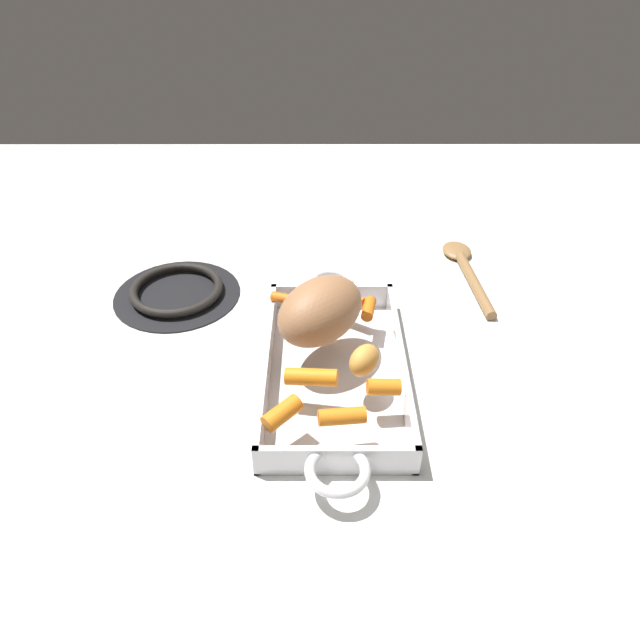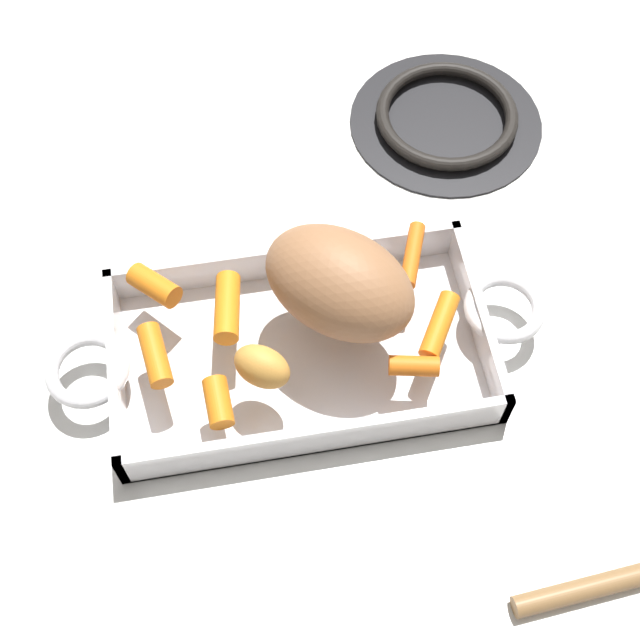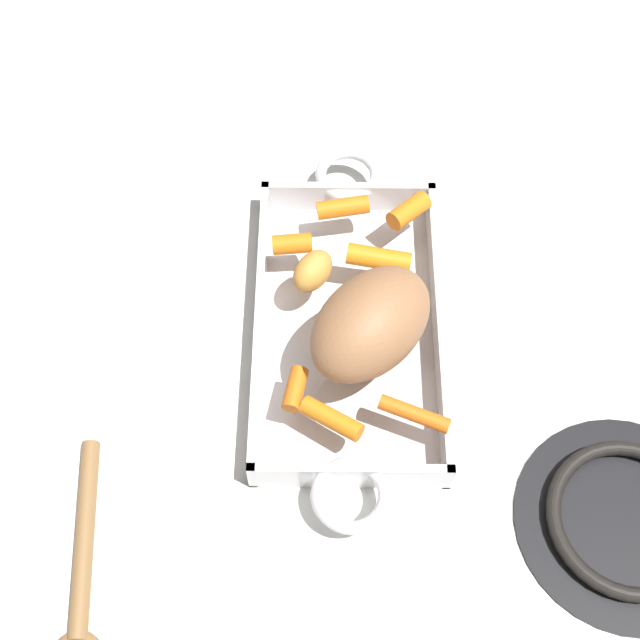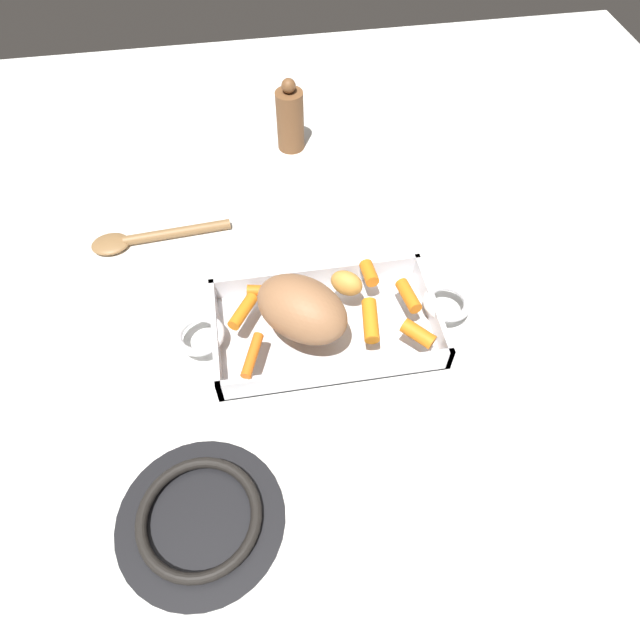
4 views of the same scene
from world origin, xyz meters
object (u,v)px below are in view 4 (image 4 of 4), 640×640
baby_carrot_northwest (418,334)px  stove_burner_rear (200,518)px  pork_roast (302,309)px  baby_carrot_short (252,355)px  baby_carrot_southwest (261,291)px  baby_carrot_southeast (243,311)px  potato_halved (347,283)px  baby_carrot_center_right (370,320)px  pepper_mill (290,119)px  serving_spoon (146,238)px  roasting_dish (326,325)px  baby_carrot_northeast (408,296)px  baby_carrot_center_left (369,273)px

baby_carrot_northwest → stove_burner_rear: size_ratio=0.23×
pork_roast → baby_carrot_northwest: pork_roast is taller
baby_carrot_short → baby_carrot_southwest: bearing=77.8°
baby_carrot_southeast → potato_halved: bearing=7.1°
baby_carrot_center_right → pepper_mill: (-0.05, 0.49, 0.01)m
baby_carrot_northwest → serving_spoon: baby_carrot_northwest is taller
baby_carrot_short → serving_spoon: size_ratio=0.28×
roasting_dish → pork_roast: (-0.04, -0.02, 0.07)m
baby_carrot_northwest → baby_carrot_southwest: baby_carrot_northwest is taller
baby_carrot_center_right → serving_spoon: baby_carrot_center_right is taller
serving_spoon → baby_carrot_northeast: bearing=145.5°
roasting_dish → baby_carrot_center_left: 0.10m
baby_carrot_short → potato_halved: 0.18m
baby_carrot_center_right → serving_spoon: 0.43m
baby_carrot_northwest → baby_carrot_northeast: size_ratio=0.87×
potato_halved → baby_carrot_short: bearing=-147.3°
baby_carrot_southeast → pepper_mill: 0.46m
baby_carrot_northwest → baby_carrot_southwest: (-0.21, 0.12, -0.00)m
baby_carrot_center_left → baby_carrot_southeast: bearing=-168.1°
stove_burner_rear → serving_spoon: stove_burner_rear is taller
roasting_dish → baby_carrot_northeast: (0.12, 0.01, 0.04)m
roasting_dish → baby_carrot_southeast: (-0.12, 0.02, 0.04)m
potato_halved → stove_burner_rear: potato_halved is taller
baby_carrot_southwest → potato_halved: bearing=-6.8°
roasting_dish → baby_carrot_southwest: (-0.09, 0.05, 0.04)m
baby_carrot_southwest → potato_halved: (0.13, -0.01, 0.01)m
baby_carrot_southeast → serving_spoon: (-0.15, 0.22, -0.04)m
baby_carrot_northeast → baby_carrot_southeast: 0.24m
stove_burner_rear → pepper_mill: 0.75m
baby_carrot_northwest → baby_carrot_center_right: bearing=151.3°
roasting_dish → baby_carrot_short: size_ratio=6.54×
baby_carrot_center_right → baby_carrot_center_left: 0.09m
baby_carrot_southwest → stove_burner_rear: 0.33m
baby_carrot_southwest → pepper_mill: size_ratio=0.29×
baby_carrot_southeast → stove_burner_rear: size_ratio=0.29×
baby_carrot_northeast → potato_halved: size_ratio=1.11×
baby_carrot_center_right → baby_carrot_northeast: bearing=28.9°
pork_roast → baby_carrot_northwest: size_ratio=2.83×
pepper_mill → baby_carrot_southeast: bearing=-106.1°
pork_roast → baby_carrot_center_right: 0.10m
baby_carrot_northwest → baby_carrot_center_right: same height
baby_carrot_center_right → baby_carrot_short: baby_carrot_center_right is taller
baby_carrot_short → baby_carrot_northwest: bearing=-1.0°
pork_roast → baby_carrot_short: bearing=-151.6°
pork_roast → potato_halved: size_ratio=2.74×
baby_carrot_northwest → baby_carrot_center_left: size_ratio=1.19×
baby_carrot_short → baby_carrot_center_left: bearing=31.9°
baby_carrot_southwest → serving_spoon: 0.27m
baby_carrot_center_right → serving_spoon: size_ratio=0.27×
baby_carrot_northeast → serving_spoon: bearing=149.7°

